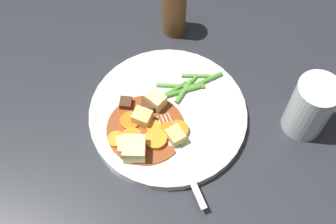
{
  "coord_description": "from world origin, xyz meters",
  "views": [
    {
      "loc": [
        0.3,
        0.21,
        0.65
      ],
      "look_at": [
        0.0,
        0.0,
        0.02
      ],
      "focal_mm": 45.81,
      "sensor_mm": 36.0,
      "label": 1
    }
  ],
  "objects_px": {
    "carrot_slice_6": "(155,128)",
    "meat_chunk_1": "(148,105)",
    "carrot_slice_0": "(156,139)",
    "carrot_slice_5": "(132,138)",
    "potato_chunk_2": "(156,100)",
    "potato_chunk_3": "(142,118)",
    "meat_chunk_0": "(126,103)",
    "carrot_slice_3": "(178,130)",
    "carrot_slice_2": "(116,140)",
    "fork": "(181,156)",
    "carrot_slice_1": "(168,132)",
    "potato_chunk_1": "(176,136)",
    "carrot_slice_4": "(130,121)",
    "potato_chunk_4": "(125,146)",
    "potato_chunk_0": "(137,150)",
    "pepper_mill": "(174,10)",
    "dinner_plate": "(168,115)",
    "water_glass": "(310,107)"
  },
  "relations": [
    {
      "from": "carrot_slice_2",
      "to": "fork",
      "type": "bearing_deg",
      "value": 110.2
    },
    {
      "from": "potato_chunk_2",
      "to": "carrot_slice_3",
      "type": "bearing_deg",
      "value": 69.82
    },
    {
      "from": "potato_chunk_2",
      "to": "potato_chunk_3",
      "type": "xyz_separation_m",
      "value": [
        0.04,
        0.0,
        -0.0
      ]
    },
    {
      "from": "dinner_plate",
      "to": "potato_chunk_1",
      "type": "height_order",
      "value": "potato_chunk_1"
    },
    {
      "from": "carrot_slice_1",
      "to": "fork",
      "type": "height_order",
      "value": "carrot_slice_1"
    },
    {
      "from": "potato_chunk_1",
      "to": "fork",
      "type": "relative_size",
      "value": 0.18
    },
    {
      "from": "carrot_slice_3",
      "to": "potato_chunk_3",
      "type": "bearing_deg",
      "value": -72.37
    },
    {
      "from": "carrot_slice_2",
      "to": "meat_chunk_0",
      "type": "bearing_deg",
      "value": -155.45
    },
    {
      "from": "carrot_slice_0",
      "to": "carrot_slice_5",
      "type": "height_order",
      "value": "same"
    },
    {
      "from": "carrot_slice_2",
      "to": "carrot_slice_5",
      "type": "xyz_separation_m",
      "value": [
        -0.02,
        0.02,
        0.0
      ]
    },
    {
      "from": "carrot_slice_0",
      "to": "potato_chunk_2",
      "type": "height_order",
      "value": "potato_chunk_2"
    },
    {
      "from": "dinner_plate",
      "to": "carrot_slice_6",
      "type": "relative_size",
      "value": 11.05
    },
    {
      "from": "meat_chunk_0",
      "to": "carrot_slice_3",
      "type": "bearing_deg",
      "value": 95.15
    },
    {
      "from": "carrot_slice_2",
      "to": "potato_chunk_1",
      "type": "relative_size",
      "value": 0.96
    },
    {
      "from": "carrot_slice_2",
      "to": "carrot_slice_6",
      "type": "relative_size",
      "value": 1.12
    },
    {
      "from": "carrot_slice_3",
      "to": "carrot_slice_5",
      "type": "xyz_separation_m",
      "value": [
        0.06,
        -0.05,
        0.0
      ]
    },
    {
      "from": "carrot_slice_4",
      "to": "carrot_slice_5",
      "type": "bearing_deg",
      "value": 43.09
    },
    {
      "from": "carrot_slice_1",
      "to": "carrot_slice_2",
      "type": "height_order",
      "value": "same"
    },
    {
      "from": "carrot_slice_5",
      "to": "carrot_slice_1",
      "type": "bearing_deg",
      "value": 135.77
    },
    {
      "from": "carrot_slice_4",
      "to": "fork",
      "type": "bearing_deg",
      "value": 88.27
    },
    {
      "from": "potato_chunk_0",
      "to": "meat_chunk_0",
      "type": "distance_m",
      "value": 0.09
    },
    {
      "from": "carrot_slice_1",
      "to": "potato_chunk_1",
      "type": "height_order",
      "value": "potato_chunk_1"
    },
    {
      "from": "carrot_slice_6",
      "to": "meat_chunk_1",
      "type": "distance_m",
      "value": 0.04
    },
    {
      "from": "carrot_slice_2",
      "to": "potato_chunk_4",
      "type": "relative_size",
      "value": 1.0
    },
    {
      "from": "carrot_slice_2",
      "to": "meat_chunk_1",
      "type": "height_order",
      "value": "meat_chunk_1"
    },
    {
      "from": "dinner_plate",
      "to": "meat_chunk_1",
      "type": "distance_m",
      "value": 0.04
    },
    {
      "from": "fork",
      "to": "carrot_slice_5",
      "type": "bearing_deg",
      "value": -76.12
    },
    {
      "from": "carrot_slice_6",
      "to": "potato_chunk_1",
      "type": "bearing_deg",
      "value": 98.3
    },
    {
      "from": "dinner_plate",
      "to": "potato_chunk_2",
      "type": "bearing_deg",
      "value": -92.53
    },
    {
      "from": "potato_chunk_4",
      "to": "carrot_slice_2",
      "type": "bearing_deg",
      "value": -99.88
    },
    {
      "from": "potato_chunk_3",
      "to": "potato_chunk_4",
      "type": "relative_size",
      "value": 1.07
    },
    {
      "from": "carrot_slice_3",
      "to": "potato_chunk_1",
      "type": "height_order",
      "value": "potato_chunk_1"
    },
    {
      "from": "meat_chunk_0",
      "to": "meat_chunk_1",
      "type": "relative_size",
      "value": 0.87
    },
    {
      "from": "carrot_slice_6",
      "to": "carrot_slice_3",
      "type": "bearing_deg",
      "value": 120.58
    },
    {
      "from": "meat_chunk_1",
      "to": "water_glass",
      "type": "height_order",
      "value": "water_glass"
    },
    {
      "from": "carrot_slice_4",
      "to": "potato_chunk_4",
      "type": "distance_m",
      "value": 0.05
    },
    {
      "from": "carrot_slice_4",
      "to": "potato_chunk_1",
      "type": "height_order",
      "value": "potato_chunk_1"
    },
    {
      "from": "carrot_slice_6",
      "to": "fork",
      "type": "bearing_deg",
      "value": 76.13
    },
    {
      "from": "carrot_slice_2",
      "to": "potato_chunk_2",
      "type": "relative_size",
      "value": 0.87
    },
    {
      "from": "potato_chunk_1",
      "to": "carrot_slice_1",
      "type": "bearing_deg",
      "value": -97.63
    },
    {
      "from": "potato_chunk_2",
      "to": "carrot_slice_6",
      "type": "bearing_deg",
      "value": 33.02
    },
    {
      "from": "carrot_slice_3",
      "to": "potato_chunk_3",
      "type": "xyz_separation_m",
      "value": [
        0.02,
        -0.06,
        0.01
      ]
    },
    {
      "from": "potato_chunk_1",
      "to": "potato_chunk_3",
      "type": "bearing_deg",
      "value": -85.84
    },
    {
      "from": "carrot_slice_0",
      "to": "carrot_slice_5",
      "type": "bearing_deg",
      "value": -59.87
    },
    {
      "from": "potato_chunk_0",
      "to": "fork",
      "type": "distance_m",
      "value": 0.07
    },
    {
      "from": "potato_chunk_2",
      "to": "potato_chunk_4",
      "type": "distance_m",
      "value": 0.1
    },
    {
      "from": "carrot_slice_3",
      "to": "pepper_mill",
      "type": "bearing_deg",
      "value": -143.96
    },
    {
      "from": "carrot_slice_0",
      "to": "potato_chunk_4",
      "type": "height_order",
      "value": "potato_chunk_4"
    },
    {
      "from": "carrot_slice_4",
      "to": "potato_chunk_3",
      "type": "relative_size",
      "value": 1.13
    },
    {
      "from": "carrot_slice_1",
      "to": "fork",
      "type": "relative_size",
      "value": 0.2
    }
  ]
}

